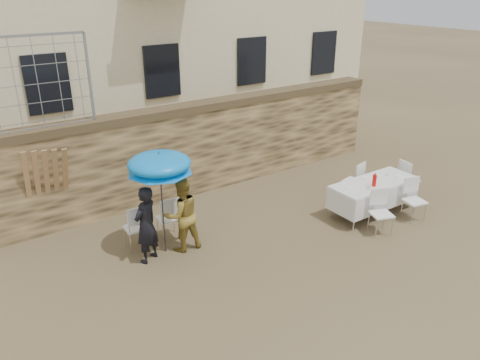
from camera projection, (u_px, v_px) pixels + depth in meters
ground at (295, 307)px, 7.67m from camera, size 80.00×80.00×0.00m
stone_wall at (159, 157)px, 11.02m from camera, size 13.00×0.50×2.20m
chain_link_fence at (4, 88)px, 8.68m from camera, size 3.20×0.06×1.80m
man_suit at (146, 225)px, 8.67m from camera, size 0.66×0.58×1.52m
woman_dress at (182, 214)px, 9.06m from camera, size 0.76×0.61×1.51m
umbrella at (160, 167)px, 8.54m from camera, size 1.22×1.22×1.91m
couple_chair_left at (136, 226)px, 9.20m from camera, size 0.51×0.51×0.96m
couple_chair_right at (168, 217)px, 9.56m from camera, size 0.53×0.53×0.96m
banquet_table at (374, 183)px, 10.50m from camera, size 2.10×0.85×0.78m
soda_bottle at (374, 181)px, 10.21m from camera, size 0.09×0.09×0.26m
table_chair_front_left at (382, 213)px, 9.72m from camera, size 0.62×0.62×0.96m
table_chair_front_right at (415, 200)px, 10.29m from camera, size 0.57×0.57×0.96m
table_chair_back at (353, 180)px, 11.31m from camera, size 0.57×0.57×0.96m
table_chair_side at (409, 178)px, 11.40m from camera, size 0.54×0.54×0.96m
wood_planks at (45, 191)px, 9.49m from camera, size 0.70×0.20×2.00m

